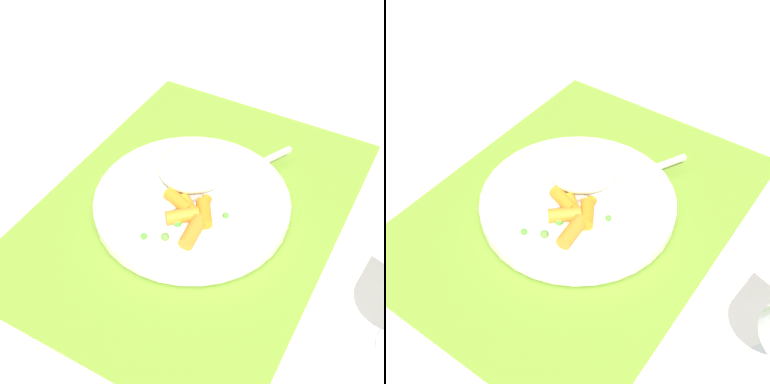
% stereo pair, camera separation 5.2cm
% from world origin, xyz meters
% --- Properties ---
extents(ground_plane, '(2.40, 2.40, 0.00)m').
position_xyz_m(ground_plane, '(0.00, 0.00, 0.00)').
color(ground_plane, white).
extents(placemat, '(0.45, 0.34, 0.01)m').
position_xyz_m(placemat, '(0.00, 0.00, 0.00)').
color(placemat, olive).
rests_on(placemat, ground_plane).
extents(plate, '(0.23, 0.23, 0.01)m').
position_xyz_m(plate, '(0.00, 0.00, 0.01)').
color(plate, white).
rests_on(plate, placemat).
extents(rice_mound, '(0.09, 0.09, 0.04)m').
position_xyz_m(rice_mound, '(-0.03, -0.02, 0.04)').
color(rice_mound, beige).
rests_on(rice_mound, plate).
extents(carrot_portion, '(0.08, 0.07, 0.02)m').
position_xyz_m(carrot_portion, '(0.03, 0.02, 0.03)').
color(carrot_portion, orange).
rests_on(carrot_portion, plate).
extents(pea_scatter, '(0.08, 0.08, 0.01)m').
position_xyz_m(pea_scatter, '(0.04, 0.01, 0.02)').
color(pea_scatter, green).
rests_on(pea_scatter, plate).
extents(fork, '(0.18, 0.10, 0.01)m').
position_xyz_m(fork, '(-0.03, 0.02, 0.02)').
color(fork, '#BEBEBE').
rests_on(fork, plate).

